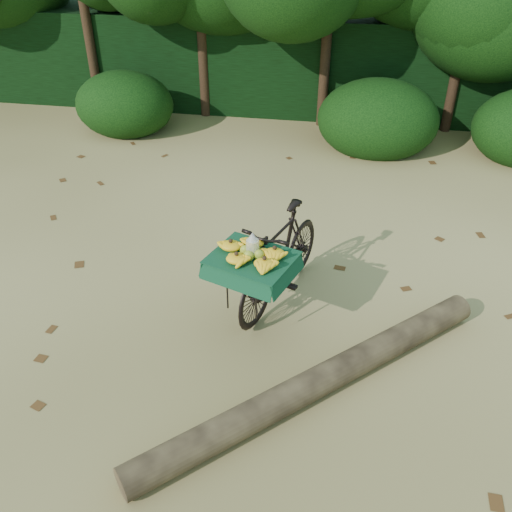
# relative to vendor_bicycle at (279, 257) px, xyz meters

# --- Properties ---
(ground) EXTENTS (80.00, 80.00, 0.00)m
(ground) POSITION_rel_vendor_bicycle_xyz_m (-0.46, 0.14, -0.54)
(ground) COLOR tan
(ground) RESTS_ON ground
(vendor_bicycle) EXTENTS (1.17, 1.88, 1.05)m
(vendor_bicycle) POSITION_rel_vendor_bicycle_xyz_m (0.00, 0.00, 0.00)
(vendor_bicycle) COLOR black
(vendor_bicycle) RESTS_ON ground
(fallen_log) EXTENTS (2.86, 2.73, 0.27)m
(fallen_log) POSITION_rel_vendor_bicycle_xyz_m (0.55, -1.27, -0.40)
(fallen_log) COLOR brown
(fallen_log) RESTS_ON ground
(hedge_backdrop) EXTENTS (26.00, 1.80, 1.80)m
(hedge_backdrop) POSITION_rel_vendor_bicycle_xyz_m (-0.46, 6.44, 0.36)
(hedge_backdrop) COLOR black
(hedge_backdrop) RESTS_ON ground
(tree_row) EXTENTS (14.50, 2.00, 4.00)m
(tree_row) POSITION_rel_vendor_bicycle_xyz_m (-1.11, 5.64, 1.46)
(tree_row) COLOR black
(tree_row) RESTS_ON ground
(bush_clumps) EXTENTS (8.80, 1.70, 0.90)m
(bush_clumps) POSITION_rel_vendor_bicycle_xyz_m (0.04, 4.44, -0.09)
(bush_clumps) COLOR black
(bush_clumps) RESTS_ON ground
(leaf_litter) EXTENTS (7.00, 7.30, 0.01)m
(leaf_litter) POSITION_rel_vendor_bicycle_xyz_m (-0.46, 0.79, -0.53)
(leaf_litter) COLOR #503015
(leaf_litter) RESTS_ON ground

